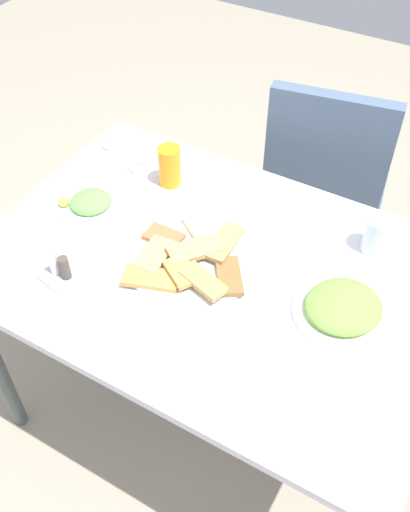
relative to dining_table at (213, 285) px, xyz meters
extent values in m
plane|color=gray|center=(0.00, 0.00, -0.65)|extent=(6.00, 6.00, 0.00)
cube|color=white|center=(0.00, 0.00, 0.07)|extent=(1.20, 0.83, 0.02)
cylinder|color=#495352|center=(-0.54, 0.36, -0.30)|extent=(0.04, 0.04, 0.70)
cube|color=slate|center=(0.03, 0.82, -0.23)|extent=(0.49, 0.49, 0.06)
cube|color=slate|center=(0.06, 0.63, 0.03)|extent=(0.40, 0.12, 0.46)
cylinder|color=brown|center=(0.18, 1.04, -0.46)|extent=(0.03, 0.03, 0.39)
cylinder|color=brown|center=(-0.19, 0.97, -0.46)|extent=(0.03, 0.03, 0.39)
cylinder|color=brown|center=(0.25, 0.67, -0.46)|extent=(0.03, 0.03, 0.39)
cylinder|color=brown|center=(-0.13, 0.60, -0.46)|extent=(0.03, 0.03, 0.39)
cylinder|color=white|center=(-0.05, -0.03, 0.08)|extent=(0.32, 0.32, 0.01)
cube|color=tan|center=(-0.14, -0.06, 0.10)|extent=(0.08, 0.13, 0.02)
cube|color=tan|center=(-0.05, -0.01, 0.11)|extent=(0.13, 0.14, 0.01)
cube|color=brown|center=(0.06, -0.03, 0.10)|extent=(0.12, 0.14, 0.01)
cube|color=gold|center=(-0.04, -0.09, 0.11)|extent=(0.12, 0.10, 0.01)
cube|color=tan|center=(0.00, 0.06, 0.11)|extent=(0.06, 0.14, 0.01)
cube|color=#C4693F|center=(-0.15, 0.01, 0.10)|extent=(0.10, 0.06, 0.02)
cube|color=tan|center=(0.02, -0.09, 0.11)|extent=(0.13, 0.09, 0.01)
cube|color=#D99349|center=(-0.10, -0.13, 0.10)|extent=(0.15, 0.11, 0.01)
cube|color=#E8CB7E|center=(-0.08, 0.07, 0.10)|extent=(0.13, 0.11, 0.01)
cylinder|color=white|center=(-0.41, 0.02, 0.08)|extent=(0.19, 0.19, 0.01)
ellipsoid|color=#6CB250|center=(-0.41, 0.02, 0.10)|extent=(0.16, 0.16, 0.04)
sphere|color=#F0E34F|center=(-0.47, -0.02, 0.10)|extent=(0.03, 0.03, 0.03)
cylinder|color=white|center=(0.34, 0.01, 0.08)|extent=(0.24, 0.24, 0.01)
ellipsoid|color=#75A644|center=(0.34, 0.01, 0.10)|extent=(0.25, 0.25, 0.05)
cylinder|color=orange|center=(-0.27, 0.22, 0.14)|extent=(0.07, 0.07, 0.12)
cylinder|color=silver|center=(0.33, 0.26, 0.13)|extent=(0.07, 0.07, 0.10)
cube|color=white|center=(-0.47, 0.26, 0.08)|extent=(0.14, 0.14, 0.00)
cube|color=silver|center=(-0.47, 0.24, 0.08)|extent=(0.19, 0.09, 0.00)
cube|color=silver|center=(-0.47, 0.28, 0.08)|extent=(0.16, 0.06, 0.00)
cube|color=#B2B2B7|center=(-0.31, -0.23, 0.08)|extent=(0.11, 0.11, 0.01)
cylinder|color=white|center=(-0.32, -0.23, 0.12)|extent=(0.03, 0.03, 0.07)
cylinder|color=#4E433B|center=(-0.29, -0.23, 0.12)|extent=(0.03, 0.03, 0.06)
camera|label=1|loc=(0.49, -0.90, 1.16)|focal=41.08mm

